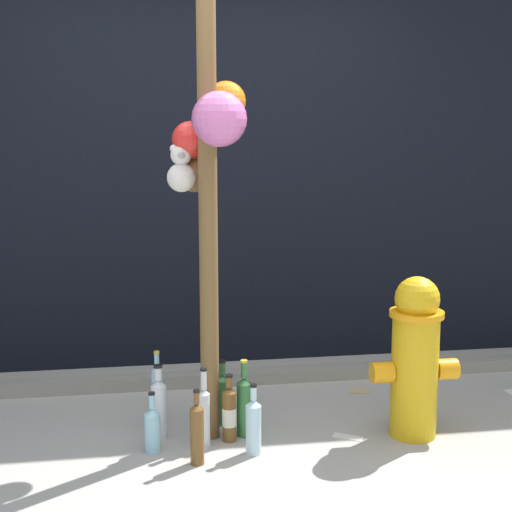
% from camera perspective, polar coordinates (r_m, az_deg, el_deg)
% --- Properties ---
extents(ground_plane, '(14.00, 14.00, 0.00)m').
position_cam_1_polar(ground_plane, '(3.48, -1.20, -16.42)').
color(ground_plane, '#9E9B93').
extents(building_wall, '(10.00, 0.20, 3.14)m').
position_cam_1_polar(building_wall, '(4.80, -4.06, 10.15)').
color(building_wall, black).
rests_on(building_wall, ground_plane).
extents(curb_strip, '(8.00, 0.12, 0.08)m').
position_cam_1_polar(curb_strip, '(4.52, -3.22, -9.54)').
color(curb_strip, gray).
rests_on(curb_strip, ground_plane).
extents(memorial_post, '(0.52, 0.53, 2.86)m').
position_cam_1_polar(memorial_post, '(3.50, -3.84, 12.18)').
color(memorial_post, brown).
rests_on(memorial_post, ground_plane).
extents(fire_hydrant, '(0.45, 0.27, 0.83)m').
position_cam_1_polar(fire_hydrant, '(3.77, 12.36, -7.70)').
color(fire_hydrant, gold).
rests_on(fire_hydrant, ground_plane).
extents(bottle_0, '(0.08, 0.08, 0.35)m').
position_cam_1_polar(bottle_0, '(3.91, -2.67, -10.99)').
color(bottle_0, '#337038').
rests_on(bottle_0, ground_plane).
extents(bottle_1, '(0.08, 0.08, 0.35)m').
position_cam_1_polar(bottle_1, '(3.58, -0.20, -13.12)').
color(bottle_1, '#B2DBEA').
rests_on(bottle_1, ground_plane).
extents(bottle_2, '(0.06, 0.06, 0.40)m').
position_cam_1_polar(bottle_2, '(3.65, -4.10, -12.29)').
color(bottle_2, silver).
rests_on(bottle_2, ground_plane).
extents(bottle_3, '(0.08, 0.08, 0.40)m').
position_cam_1_polar(bottle_3, '(3.76, -0.94, -11.60)').
color(bottle_3, '#337038').
rests_on(bottle_3, ground_plane).
extents(bottle_4, '(0.06, 0.06, 0.29)m').
position_cam_1_polar(bottle_4, '(4.05, -2.92, -10.77)').
color(bottle_4, '#337038').
rests_on(bottle_4, ground_plane).
extents(bottle_5, '(0.08, 0.08, 0.38)m').
position_cam_1_polar(bottle_5, '(3.77, -7.62, -11.62)').
color(bottle_5, silver).
rests_on(bottle_5, ground_plane).
extents(bottle_6, '(0.08, 0.08, 0.30)m').
position_cam_1_polar(bottle_6, '(3.64, -8.12, -13.23)').
color(bottle_6, '#93CCE0').
rests_on(bottle_6, ground_plane).
extents(bottle_7, '(0.07, 0.07, 0.36)m').
position_cam_1_polar(bottle_7, '(3.48, -4.65, -13.61)').
color(bottle_7, brown).
rests_on(bottle_7, ground_plane).
extents(bottle_8, '(0.07, 0.07, 0.35)m').
position_cam_1_polar(bottle_8, '(3.71, -2.12, -12.22)').
color(bottle_8, brown).
rests_on(bottle_8, ground_plane).
extents(bottle_9, '(0.06, 0.06, 0.40)m').
position_cam_1_polar(bottle_9, '(3.94, -7.72, -10.59)').
color(bottle_9, '#93CCE0').
rests_on(bottle_9, ground_plane).
extents(litter_1, '(0.14, 0.09, 0.01)m').
position_cam_1_polar(litter_1, '(4.46, 8.12, -10.42)').
color(litter_1, tan).
rests_on(litter_1, ground_plane).
extents(litter_2, '(0.16, 0.13, 0.01)m').
position_cam_1_polar(litter_2, '(3.83, 7.22, -13.87)').
color(litter_2, silver).
rests_on(litter_2, ground_plane).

